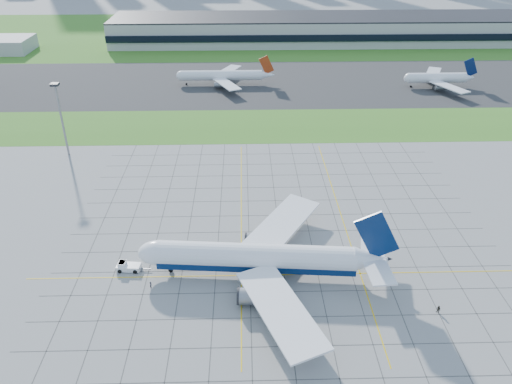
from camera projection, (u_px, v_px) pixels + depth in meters
ground at (283, 269)px, 118.81m from camera, size 1400.00×1400.00×0.00m
grass_median at (266, 125)px, 196.86m from camera, size 700.00×35.00×0.04m
asphalt_taxiway at (261, 83)px, 244.56m from camera, size 700.00×75.00×0.04m
grass_far at (256, 33)px, 339.97m from camera, size 700.00×145.00×0.04m
apron_markings at (282, 242)px, 128.43m from camera, size 120.00×130.00×0.03m
terminal at (320, 29)px, 315.17m from camera, size 260.00×43.00×15.80m
light_mast at (60, 111)px, 165.54m from camera, size 2.50×2.50×25.60m
airliner at (258, 258)px, 114.38m from camera, size 59.39×59.97×18.69m
pushback_tug at (127, 266)px, 118.14m from camera, size 8.21×3.26×2.26m
crew_near at (151, 285)px, 112.64m from camera, size 0.45×0.63×1.65m
crew_far at (438, 310)px, 105.58m from camera, size 1.12×1.16×1.89m
distant_jet_1 at (223, 75)px, 240.12m from camera, size 44.68×42.66×14.08m
distant_jet_2 at (438, 78)px, 236.66m from camera, size 32.20×42.66×14.08m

